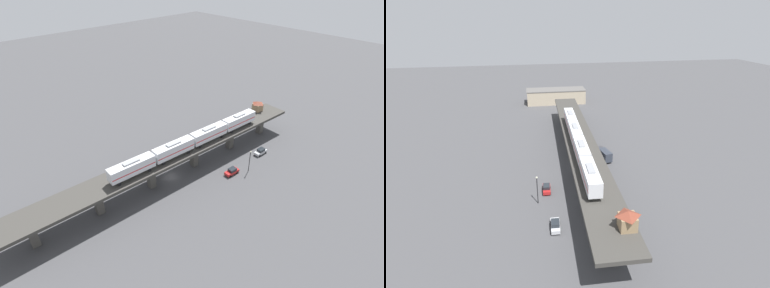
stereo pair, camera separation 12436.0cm
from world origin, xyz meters
TOP-DOWN VIEW (x-y plane):
  - ground_plane at (0.00, 0.00)m, footprint 400.00×400.00m
  - elevated_viaduct at (-0.01, -0.17)m, footprint 13.05×92.31m
  - subway_train at (-1.73, -6.42)m, footprint 5.35×49.88m
  - signal_hut at (0.42, -39.14)m, footprint 3.38×3.38m
  - street_car_silver at (-10.33, -27.87)m, footprint 2.15×4.50m
  - street_car_red at (-10.84, -13.53)m, footprint 2.17×4.51m
  - delivery_truck at (7.52, 1.30)m, footprint 3.60×7.50m
  - street_lamp at (-13.21, -18.11)m, footprint 0.44×0.44m

SIDE VIEW (x-z plane):
  - ground_plane at x=0.00m, z-range 0.00..0.00m
  - street_car_silver at x=-10.33m, z-range -0.01..1.88m
  - street_car_red at x=-10.84m, z-range -0.01..1.88m
  - delivery_truck at x=7.52m, z-range 0.16..3.36m
  - street_lamp at x=-13.21m, z-range 0.64..7.58m
  - elevated_viaduct at x=-0.01m, z-range 2.70..10.21m
  - signal_hut at x=0.42m, z-range 7.61..11.01m
  - subway_train at x=-1.73m, z-range 7.82..12.27m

